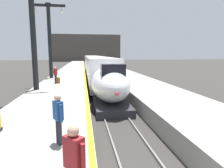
# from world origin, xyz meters

# --- Properties ---
(platform_left) EXTENTS (4.80, 110.00, 1.05)m
(platform_left) POSITION_xyz_m (-4.05, 24.75, 0.53)
(platform_left) COLOR gray
(platform_left) RESTS_ON ground
(platform_right) EXTENTS (4.80, 110.00, 1.05)m
(platform_right) POSITION_xyz_m (4.05, 24.75, 0.53)
(platform_right) COLOR gray
(platform_right) RESTS_ON ground
(platform_left_safety_stripe) EXTENTS (0.20, 107.80, 0.01)m
(platform_left_safety_stripe) POSITION_xyz_m (-1.77, 24.75, 1.05)
(platform_left_safety_stripe) COLOR yellow
(platform_left_safety_stripe) RESTS_ON platform_left
(rail_main_left) EXTENTS (0.08, 110.00, 0.12)m
(rail_main_left) POSITION_xyz_m (-0.75, 27.50, 0.06)
(rail_main_left) COLOR slate
(rail_main_left) RESTS_ON ground
(rail_main_right) EXTENTS (0.08, 110.00, 0.12)m
(rail_main_right) POSITION_xyz_m (0.75, 27.50, 0.06)
(rail_main_right) COLOR slate
(rail_main_right) RESTS_ON ground
(highspeed_train_main) EXTENTS (2.92, 37.60, 3.60)m
(highspeed_train_main) POSITION_xyz_m (0.00, 26.48, 1.93)
(highspeed_train_main) COLOR silver
(highspeed_train_main) RESTS_ON ground
(station_column_mid) EXTENTS (4.00, 0.68, 9.81)m
(station_column_mid) POSITION_xyz_m (-5.90, 13.93, 6.91)
(station_column_mid) COLOR black
(station_column_mid) RESTS_ON platform_left
(station_column_far) EXTENTS (4.00, 0.68, 8.89)m
(station_column_far) POSITION_xyz_m (-5.90, 22.04, 6.42)
(station_column_far) COLOR black
(station_column_far) RESTS_ON platform_left
(passenger_near_edge) EXTENTS (0.36, 0.52, 1.69)m
(passenger_near_edge) POSITION_xyz_m (-4.73, 17.16, 2.04)
(passenger_near_edge) COLOR #23232D
(passenger_near_edge) RESTS_ON platform_left
(passenger_mid_platform) EXTENTS (0.43, 0.43, 1.69)m
(passenger_mid_platform) POSITION_xyz_m (-2.18, 0.45, 2.04)
(passenger_mid_platform) COLOR #23232D
(passenger_mid_platform) RESTS_ON platform_left
(passenger_far_waiting) EXTENTS (0.38, 0.51, 1.69)m
(passenger_far_waiting) POSITION_xyz_m (-2.81, 3.30, 2.04)
(passenger_far_waiting) COLOR #23232D
(passenger_far_waiting) RESTS_ON platform_left
(rolling_suitcase) EXTENTS (0.40, 0.22, 0.98)m
(rolling_suitcase) POSITION_xyz_m (-4.53, 17.26, 1.35)
(rolling_suitcase) COLOR brown
(rolling_suitcase) RESTS_ON platform_left
(terminus_back_wall) EXTENTS (36.00, 2.00, 14.00)m
(terminus_back_wall) POSITION_xyz_m (0.00, 102.00, 7.00)
(terminus_back_wall) COLOR #4C4742
(terminus_back_wall) RESTS_ON ground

